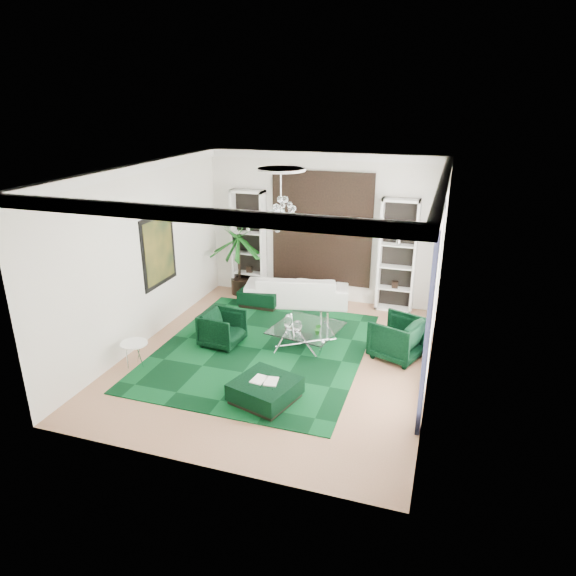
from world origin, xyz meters
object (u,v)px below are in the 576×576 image
(ottoman_front, at_px, (265,391))
(side_table, at_px, (135,355))
(armchair_right, at_px, (397,338))
(palm, at_px, (239,248))
(ottoman_side, at_px, (262,296))
(sofa, at_px, (297,290))
(armchair_left, at_px, (222,329))
(coffee_table, at_px, (306,337))

(ottoman_front, height_order, side_table, side_table)
(armchair_right, relative_size, palm, 0.37)
(ottoman_side, bearing_deg, sofa, 19.56)
(armchair_left, relative_size, coffee_table, 0.63)
(ottoman_front, distance_m, palm, 5.48)
(coffee_table, bearing_deg, palm, 135.91)
(armchair_left, distance_m, ottoman_front, 2.43)
(sofa, distance_m, coffee_table, 2.47)
(palm, bearing_deg, coffee_table, -44.09)
(ottoman_front, relative_size, side_table, 1.91)
(coffee_table, distance_m, ottoman_side, 2.65)
(coffee_table, xyz_separation_m, ottoman_side, (-1.75, 1.99, -0.01))
(armchair_right, relative_size, ottoman_front, 0.95)
(ottoman_side, xyz_separation_m, palm, (-0.85, 0.53, 1.05))
(ottoman_front, bearing_deg, ottoman_side, 111.38)
(armchair_right, height_order, ottoman_front, armchair_right)
(armchair_right, distance_m, ottoman_front, 3.10)
(sofa, xyz_separation_m, ottoman_side, (-0.85, -0.30, -0.16))
(ottoman_side, distance_m, side_table, 4.06)
(armchair_left, distance_m, side_table, 1.88)
(armchair_left, relative_size, ottoman_front, 0.83)
(armchair_left, relative_size, ottoman_side, 0.83)
(ottoman_side, bearing_deg, palm, 148.09)
(coffee_table, xyz_separation_m, side_table, (-2.97, -1.87, 0.03))
(coffee_table, bearing_deg, sofa, 111.49)
(sofa, distance_m, armchair_right, 3.54)
(sofa, xyz_separation_m, palm, (-1.70, 0.22, 0.89))
(side_table, bearing_deg, ottoman_side, 72.50)
(coffee_table, height_order, side_table, side_table)
(ottoman_front, bearing_deg, armchair_right, 49.96)
(sofa, xyz_separation_m, armchair_right, (2.80, -2.17, 0.05))
(armchair_left, xyz_separation_m, side_table, (-1.24, -1.41, -0.12))
(armchair_right, distance_m, coffee_table, 1.91)
(side_table, relative_size, palm, 0.21)
(sofa, height_order, ottoman_side, sofa)
(sofa, relative_size, palm, 1.03)
(armchair_right, distance_m, ottoman_side, 4.10)
(armchair_left, bearing_deg, ottoman_front, -132.46)
(sofa, height_order, armchair_right, armchair_right)
(armchair_right, bearing_deg, ottoman_front, -19.47)
(side_table, distance_m, palm, 4.53)
(sofa, relative_size, armchair_right, 2.76)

